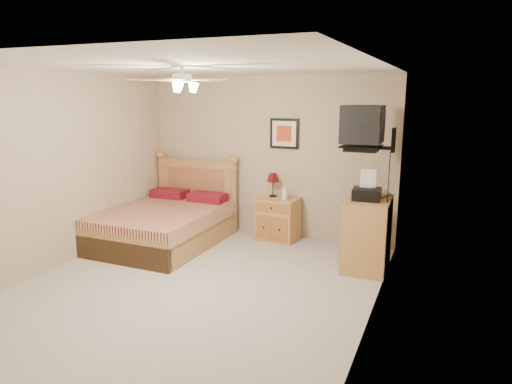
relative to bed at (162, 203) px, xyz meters
The scene contains 17 objects.
floor 1.79m from the bed, 42.05° to the right, with size 4.50×4.50×0.00m, color #A8A197.
ceiling 2.50m from the bed, 42.05° to the right, with size 4.00×4.50×0.04m, color white.
wall_back 1.79m from the bed, 42.31° to the left, with size 4.00×0.04×2.50m, color tan.
wall_front 3.64m from the bed, 69.78° to the right, with size 4.00×0.04×2.50m, color tan.
wall_left 1.48m from the bed, 124.11° to the right, with size 0.04×4.50×2.50m, color tan.
wall_right 3.48m from the bed, 19.06° to the right, with size 0.04×4.50×2.50m, color tan.
bed is the anchor object (origin of this frame).
nightstand 1.78m from the bed, 30.41° to the left, with size 0.60×0.45×0.65m, color #B77946.
table_lamp 1.70m from the bed, 35.15° to the left, with size 0.20×0.20×0.37m, color maroon, non-canonical shape.
lotion_bottle 1.84m from the bed, 27.71° to the left, with size 0.09×0.09×0.23m, color white.
framed_picture 2.12m from the bed, 36.29° to the left, with size 0.46×0.04×0.46m, color black.
dresser 2.98m from the bed, ahead, with size 0.54×0.78×0.92m, color #AC6E37.
fax_machine 2.99m from the bed, ahead, with size 0.35×0.37×0.37m, color black, non-canonical shape.
magazine_lower 3.02m from the bed, ahead, with size 0.18×0.24×0.02m, color #C3B699.
magazine_upper 3.03m from the bed, ahead, with size 0.21×0.28×0.02m, color tan.
wall_tv 3.22m from the bed, ahead, with size 0.56×0.46×0.58m, color black, non-canonical shape.
ceiling_fan 2.50m from the bed, 46.75° to the right, with size 1.14×1.14×0.28m, color white, non-canonical shape.
Camera 1 is at (2.60, -4.38, 2.23)m, focal length 32.00 mm.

